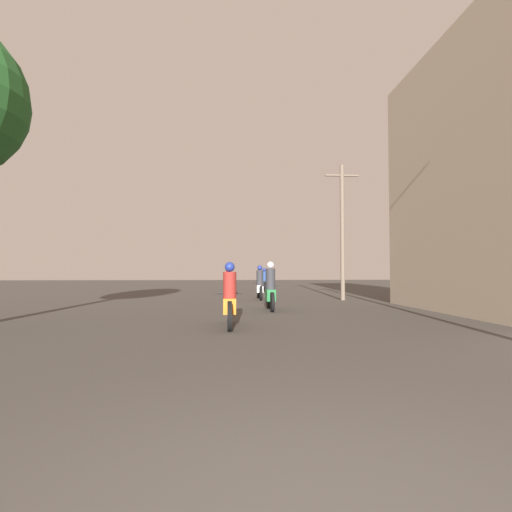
{
  "coord_description": "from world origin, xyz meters",
  "views": [
    {
      "loc": [
        -0.47,
        -1.87,
        1.35
      ],
      "look_at": [
        0.77,
        16.09,
        2.04
      ],
      "focal_mm": 28.0,
      "sensor_mm": 36.0,
      "label": 1
    }
  ],
  "objects_px": {
    "motorcycle_green": "(270,291)",
    "utility_pole_far": "(342,229)",
    "building_right_near": "(504,177)",
    "motorcycle_black": "(264,282)",
    "motorcycle_blue": "(228,284)",
    "motorcycle_white": "(260,286)",
    "motorcycle_orange": "(230,301)"
  },
  "relations": [
    {
      "from": "motorcycle_orange",
      "to": "motorcycle_green",
      "type": "bearing_deg",
      "value": 78.99
    },
    {
      "from": "motorcycle_orange",
      "to": "motorcycle_white",
      "type": "height_order",
      "value": "motorcycle_white"
    },
    {
      "from": "building_right_near",
      "to": "utility_pole_far",
      "type": "distance_m",
      "value": 7.02
    },
    {
      "from": "building_right_near",
      "to": "utility_pole_far",
      "type": "bearing_deg",
      "value": 123.25
    },
    {
      "from": "utility_pole_far",
      "to": "motorcycle_white",
      "type": "bearing_deg",
      "value": 169.42
    },
    {
      "from": "motorcycle_white",
      "to": "motorcycle_green",
      "type": "bearing_deg",
      "value": -93.87
    },
    {
      "from": "building_right_near",
      "to": "motorcycle_black",
      "type": "bearing_deg",
      "value": 113.78
    },
    {
      "from": "utility_pole_far",
      "to": "motorcycle_orange",
      "type": "bearing_deg",
      "value": -121.41
    },
    {
      "from": "motorcycle_black",
      "to": "utility_pole_far",
      "type": "distance_m",
      "value": 10.12
    },
    {
      "from": "motorcycle_orange",
      "to": "motorcycle_black",
      "type": "relative_size",
      "value": 0.95
    },
    {
      "from": "motorcycle_orange",
      "to": "motorcycle_green",
      "type": "distance_m",
      "value": 4.34
    },
    {
      "from": "motorcycle_green",
      "to": "motorcycle_blue",
      "type": "relative_size",
      "value": 0.98
    },
    {
      "from": "motorcycle_green",
      "to": "motorcycle_blue",
      "type": "height_order",
      "value": "motorcycle_green"
    },
    {
      "from": "motorcycle_orange",
      "to": "building_right_near",
      "type": "relative_size",
      "value": 0.22
    },
    {
      "from": "motorcycle_blue",
      "to": "motorcycle_black",
      "type": "bearing_deg",
      "value": 67.21
    },
    {
      "from": "motorcycle_green",
      "to": "utility_pole_far",
      "type": "distance_m",
      "value": 6.6
    },
    {
      "from": "motorcycle_blue",
      "to": "building_right_near",
      "type": "xyz_separation_m",
      "value": [
        9.18,
        -11.14,
        3.86
      ]
    },
    {
      "from": "motorcycle_blue",
      "to": "building_right_near",
      "type": "bearing_deg",
      "value": -40.88
    },
    {
      "from": "motorcycle_orange",
      "to": "motorcycle_green",
      "type": "height_order",
      "value": "motorcycle_green"
    },
    {
      "from": "building_right_near",
      "to": "motorcycle_blue",
      "type": "bearing_deg",
      "value": 129.49
    },
    {
      "from": "motorcycle_green",
      "to": "motorcycle_black",
      "type": "distance_m",
      "value": 13.96
    },
    {
      "from": "building_right_near",
      "to": "motorcycle_white",
      "type": "bearing_deg",
      "value": 139.57
    },
    {
      "from": "motorcycle_black",
      "to": "motorcycle_white",
      "type": "bearing_deg",
      "value": -99.95
    },
    {
      "from": "motorcycle_black",
      "to": "building_right_near",
      "type": "bearing_deg",
      "value": -69.63
    },
    {
      "from": "motorcycle_blue",
      "to": "utility_pole_far",
      "type": "height_order",
      "value": "utility_pole_far"
    },
    {
      "from": "motorcycle_white",
      "to": "motorcycle_black",
      "type": "xyz_separation_m",
      "value": [
        0.99,
        8.6,
        -0.02
      ]
    },
    {
      "from": "motorcycle_orange",
      "to": "motorcycle_blue",
      "type": "bearing_deg",
      "value": 98.36
    },
    {
      "from": "motorcycle_white",
      "to": "motorcycle_black",
      "type": "height_order",
      "value": "motorcycle_white"
    },
    {
      "from": "motorcycle_white",
      "to": "building_right_near",
      "type": "height_order",
      "value": "building_right_near"
    },
    {
      "from": "motorcycle_orange",
      "to": "motorcycle_white",
      "type": "relative_size",
      "value": 0.96
    },
    {
      "from": "motorcycle_black",
      "to": "motorcycle_green",
      "type": "bearing_deg",
      "value": -97.66
    },
    {
      "from": "motorcycle_orange",
      "to": "building_right_near",
      "type": "distance_m",
      "value": 10.3
    }
  ]
}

